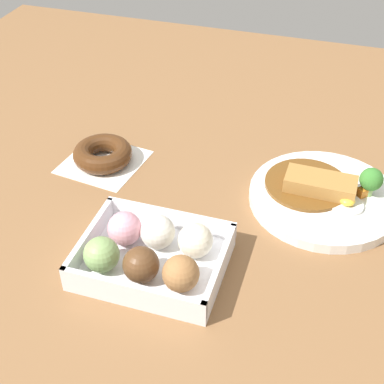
% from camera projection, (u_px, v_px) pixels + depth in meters
% --- Properties ---
extents(ground_plane, '(1.60, 1.60, 0.00)m').
position_uv_depth(ground_plane, '(204.00, 238.00, 0.83)').
color(ground_plane, brown).
extents(curry_plate, '(0.24, 0.24, 0.07)m').
position_uv_depth(curry_plate, '(324.00, 195.00, 0.89)').
color(curry_plate, white).
rests_on(curry_plate, ground_plane).
extents(donut_box, '(0.20, 0.16, 0.06)m').
position_uv_depth(donut_box, '(152.00, 254.00, 0.76)').
color(donut_box, white).
rests_on(donut_box, ground_plane).
extents(chocolate_ring_donut, '(0.15, 0.15, 0.04)m').
position_uv_depth(chocolate_ring_donut, '(103.00, 154.00, 0.97)').
color(chocolate_ring_donut, white).
rests_on(chocolate_ring_donut, ground_plane).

